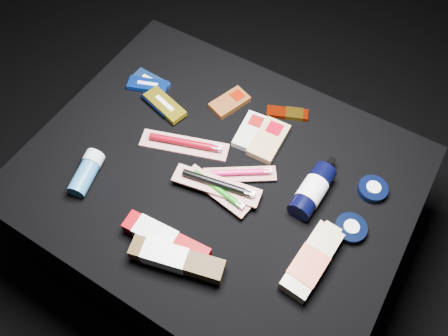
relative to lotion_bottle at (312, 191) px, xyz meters
The scene contains 21 objects.
ground 0.50m from the lotion_bottle, 165.32° to the right, with size 3.00×3.00×0.00m, color black.
cloth_table 0.34m from the lotion_bottle, 165.32° to the right, with size 0.98×0.78×0.40m, color black.
luna_bar_0 0.58m from the lotion_bottle, behind, with size 0.12×0.05×0.01m.
luna_bar_1 0.57m from the lotion_bottle, behind, with size 0.13×0.08×0.02m.
luna_bar_2 0.50m from the lotion_bottle, behind, with size 0.11×0.06×0.01m.
luna_bar_3 0.48m from the lotion_bottle, behind, with size 0.14×0.08×0.02m.
clif_bar_0 0.36m from the lotion_bottle, 154.77° to the left, with size 0.09×0.12×0.02m.
clif_bar_1 0.24m from the lotion_bottle, 156.80° to the left, with size 0.08×0.13×0.02m.
clif_bar_2 0.20m from the lotion_bottle, 150.28° to the left, with size 0.08×0.14×0.02m.
power_bar 0.26m from the lotion_bottle, 128.56° to the left, with size 0.12×0.08×0.01m.
lotion_bottle is the anchor object (origin of this frame).
cream_tin_upper 0.16m from the lotion_bottle, 36.78° to the left, with size 0.07×0.07×0.02m.
cream_tin_lower 0.13m from the lotion_bottle, 15.98° to the right, with size 0.08×0.08×0.02m.
bodywash_bottle 0.18m from the lotion_bottle, 65.07° to the right, with size 0.08×0.20×0.04m.
deodorant_stick 0.57m from the lotion_bottle, 154.28° to the right, with size 0.08×0.13×0.05m.
toothbrush_pack_0 0.36m from the lotion_bottle, behind, with size 0.24×0.13×0.03m.
toothbrush_pack_1 0.18m from the lotion_bottle, 167.08° to the right, with size 0.18×0.14×0.02m.
toothbrush_pack_2 0.23m from the lotion_bottle, 149.98° to the right, with size 0.19×0.07×0.02m.
toothbrush_pack_3 0.23m from the lotion_bottle, 152.75° to the right, with size 0.23×0.09×0.03m.
toothpaste_carton_red 0.38m from the lotion_bottle, 130.13° to the right, with size 0.22×0.06×0.04m.
toothpaste_carton_green 0.37m from the lotion_bottle, 121.41° to the right, with size 0.22×0.10×0.04m.
Camera 1 is at (0.32, -0.49, 1.38)m, focal length 35.00 mm.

